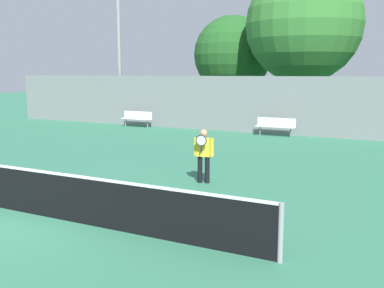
# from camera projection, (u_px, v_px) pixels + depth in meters

# --- Properties ---
(ground_plane) EXTENTS (100.00, 100.00, 0.00)m
(ground_plane) POSITION_uv_depth(u_px,v_px,m) (38.00, 215.00, 9.91)
(ground_plane) COLOR #337556
(tennis_net) EXTENTS (11.05, 0.09, 1.02)m
(tennis_net) POSITION_uv_depth(u_px,v_px,m) (36.00, 192.00, 9.83)
(tennis_net) COLOR #99999E
(tennis_net) RESTS_ON ground_plane
(tennis_player) EXTENTS (0.58, 0.45, 1.53)m
(tennis_player) POSITION_uv_depth(u_px,v_px,m) (204.00, 153.00, 12.66)
(tennis_player) COLOR black
(tennis_player) RESTS_ON ground_plane
(bench_courtside_far) EXTENTS (1.93, 0.40, 0.90)m
(bench_courtside_far) POSITION_uv_depth(u_px,v_px,m) (276.00, 125.00, 22.04)
(bench_courtside_far) COLOR white
(bench_courtside_far) RESTS_ON ground_plane
(bench_adjacent_court) EXTENTS (1.90, 0.40, 0.90)m
(bench_adjacent_court) POSITION_uv_depth(u_px,v_px,m) (137.00, 117.00, 25.76)
(bench_adjacent_court) COLOR white
(bench_adjacent_court) RESTS_ON ground_plane
(light_pole_near_left) EXTENTS (0.90, 0.60, 9.61)m
(light_pole_near_left) POSITION_uv_depth(u_px,v_px,m) (119.00, 28.00, 27.07)
(light_pole_near_left) COLOR #939399
(light_pole_near_left) RESTS_ON ground_plane
(back_fence) EXTENTS (33.26, 0.06, 2.93)m
(back_fence) POSITION_uv_depth(u_px,v_px,m) (261.00, 105.00, 22.96)
(back_fence) COLOR gray
(back_fence) RESTS_ON ground_plane
(tree_green_tall) EXTENTS (6.75, 6.75, 9.25)m
(tree_green_tall) POSITION_uv_depth(u_px,v_px,m) (304.00, 24.00, 25.98)
(tree_green_tall) COLOR brown
(tree_green_tall) RESTS_ON ground_plane
(tree_green_broad) EXTENTS (5.21, 5.21, 6.89)m
(tree_green_broad) POSITION_uv_depth(u_px,v_px,m) (233.00, 55.00, 30.21)
(tree_green_broad) COLOR brown
(tree_green_broad) RESTS_ON ground_plane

